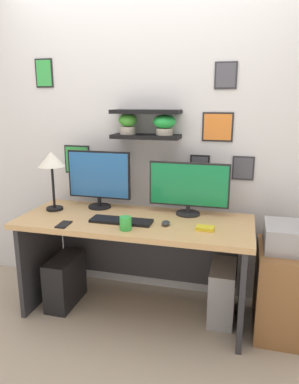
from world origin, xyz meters
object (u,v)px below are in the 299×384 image
computer_mouse (166,223)px  coffee_mug (126,223)px  keyboard (121,221)px  computer_tower_left (65,280)px  desk (137,243)px  desk_lamp (52,163)px  monitor_left (99,178)px  printer (294,238)px  scissors_tray (205,228)px  monitor_right (189,187)px  drawer_cabinet (288,291)px  computer_tower_right (222,292)px  cell_phone (64,224)px

computer_mouse → coffee_mug: 0.29m
keyboard → computer_tower_left: 0.76m
computer_mouse → computer_tower_left: 1.00m
desk → computer_tower_left: (-0.57, -0.09, -0.35)m
desk_lamp → monitor_left: bearing=26.2°
printer → computer_tower_left: size_ratio=0.95×
scissors_tray → keyboard: bearing=179.4°
keyboard → monitor_right: bearing=35.4°
keyboard → drawer_cabinet: size_ratio=0.71×
desk → computer_mouse: (0.25, -0.12, 0.22)m
computer_tower_left → monitor_right: bearing=15.0°
printer → computer_tower_right: 0.67m
desk → computer_tower_right: size_ratio=4.10×
printer → monitor_right: bearing=166.3°
desk → computer_tower_right: desk is taller
cell_phone → printer: printer is taller
monitor_left → drawer_cabinet: size_ratio=0.83×
scissors_tray → printer: bearing=12.9°
monitor_left → computer_tower_right: monitor_left is taller
desk_lamp → cell_phone: 0.54m
keyboard → computer_tower_right: bearing=14.5°
computer_tower_left → desk: bearing=8.6°
monitor_left → keyboard: (0.29, -0.30, -0.23)m
drawer_cabinet → computer_mouse: bearing=-172.9°
computer_mouse → computer_tower_left: (-0.82, 0.04, -0.57)m
computer_mouse → computer_tower_right: size_ratio=0.22×
monitor_left → drawer_cabinet: monitor_left is taller
cell_phone → drawer_cabinet: size_ratio=0.23×
desk → cell_phone: 0.57m
scissors_tray → drawer_cabinet: scissors_tray is taller
coffee_mug → keyboard: bearing=120.1°
scissors_tray → computer_tower_right: size_ratio=0.29×
desk_lamp → printer: (1.77, -0.02, -0.42)m
keyboard → computer_tower_left: bearing=173.6°
monitor_right → cell_phone: bearing=-149.5°
computer_tower_right → monitor_right: bearing=157.7°
desk → monitor_right: size_ratio=2.82×
monitor_right → desk_lamp: size_ratio=1.31×
computer_mouse → computer_tower_right: 0.71m
desk_lamp → computer_tower_right: bearing=1.6°
monitor_left → coffee_mug: size_ratio=5.71×
monitor_left → cell_phone: bearing=-99.3°
cell_phone → desk_lamp: bearing=125.4°
desk_lamp → computer_tower_right: 1.61m
cell_phone → computer_tower_left: 0.62m
scissors_tray → computer_tower_right: scissors_tray is taller
computer_mouse → computer_tower_right: computer_mouse is taller
keyboard → desk_lamp: 0.72m
computer_mouse → printer: size_ratio=0.24×
cell_phone → coffee_mug: coffee_mug is taller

